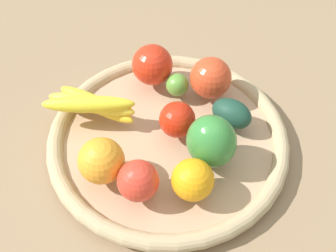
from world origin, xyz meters
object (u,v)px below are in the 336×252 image
bell_pepper (211,141)px  apple_1 (211,78)px  apple_2 (178,121)px  apple_0 (138,181)px  banana_bunch (92,104)px  avocado (232,113)px  orange_1 (101,161)px  apple_3 (152,65)px  orange_0 (193,180)px  lime_0 (177,85)px

bell_pepper → apple_1: size_ratio=1.23×
apple_2 → apple_1: bearing=-137.0°
apple_0 → apple_1: 0.26m
banana_bunch → avocado: banana_bunch is taller
apple_2 → banana_bunch: size_ratio=0.38×
orange_1 → apple_3: 0.24m
apple_2 → bell_pepper: 0.08m
apple_1 → orange_1: 0.27m
bell_pepper → apple_1: bell_pepper is taller
apple_0 → bell_pepper: bearing=-165.8°
banana_bunch → apple_1: (-0.23, 0.00, 0.01)m
orange_0 → bell_pepper: bearing=-131.6°
banana_bunch → orange_0: 0.24m
lime_0 → apple_0: 0.23m
bell_pepper → orange_1: bell_pepper is taller
apple_0 → apple_1: apple_1 is taller
avocado → bell_pepper: bell_pepper is taller
apple_2 → bell_pepper: bearing=118.3°
banana_bunch → apple_3: 0.14m
banana_bunch → orange_0: (-0.13, 0.21, 0.00)m
apple_2 → avocado: size_ratio=0.86×
avocado → orange_0: bearing=47.5°
banana_bunch → apple_3: bearing=-154.1°
orange_1 → apple_3: apple_3 is taller
apple_3 → orange_0: size_ratio=1.16×
lime_0 → apple_1: size_ratio=0.56×
lime_0 → orange_1: 0.23m
orange_1 → orange_0: bearing=152.0°
avocado → apple_0: apple_0 is taller
banana_bunch → orange_1: 0.14m
apple_2 → banana_bunch: 0.16m
apple_3 → apple_0: bearing=71.3°
bell_pepper → orange_0: (0.05, 0.05, -0.01)m
banana_bunch → lime_0: 0.17m
avocado → orange_1: (0.24, 0.05, 0.01)m
apple_2 → apple_0: (0.09, 0.10, 0.00)m
apple_1 → orange_1: bearing=30.2°
banana_bunch → apple_1: 0.23m
apple_1 → apple_0: bearing=45.4°
banana_bunch → apple_1: size_ratio=2.13×
apple_1 → avocado: bearing=98.6°
avocado → orange_0: size_ratio=1.10×
avocado → apple_3: bearing=-53.1°
bell_pepper → avocado: bearing=92.5°
apple_2 → lime_0: size_ratio=1.47×
apple_3 → orange_1: bearing=56.0°
bell_pepper → orange_1: 0.18m
orange_0 → lime_0: bearing=-99.7°
orange_1 → lime_0: bearing=-138.7°
banana_bunch → lime_0: bearing=-174.9°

